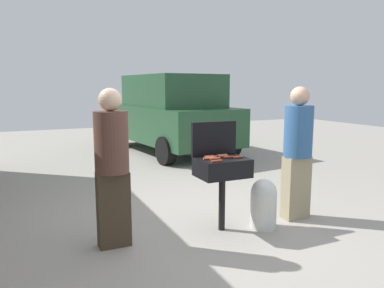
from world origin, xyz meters
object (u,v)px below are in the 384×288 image
object	(u,v)px
bbq_grill	(222,170)
hot_dog_0	(217,161)
hot_dog_2	(223,156)
hot_dog_3	(229,157)
hot_dog_5	(210,158)
hot_dog_8	(212,157)
hot_dog_7	(209,156)
propane_tank	(264,203)
person_right	(298,148)
hot_dog_6	(215,159)
hot_dog_9	(238,157)
parked_minivan	(170,113)
person_left	(112,162)
hot_dog_4	(222,155)
hot_dog_1	(208,158)

from	to	relation	value
bbq_grill	hot_dog_0	distance (m)	0.28
hot_dog_2	hot_dog_3	xyz separation A→B (m)	(0.03, -0.08, 0.00)
hot_dog_5	hot_dog_8	size ratio (longest dim) A/B	1.00
hot_dog_7	propane_tank	bearing A→B (deg)	-24.85
hot_dog_2	person_right	world-z (taller)	person_right
hot_dog_8	hot_dog_6	bearing A→B (deg)	-96.17
propane_tank	person_right	bearing A→B (deg)	11.07
hot_dog_8	hot_dog_9	xyz separation A→B (m)	(0.28, -0.14, 0.00)
bbq_grill	hot_dog_9	size ratio (longest dim) A/B	6.82
hot_dog_2	parked_minivan	bearing A→B (deg)	75.49
hot_dog_8	person_left	xyz separation A→B (m)	(-1.19, 0.01, 0.03)
propane_tank	person_left	xyz separation A→B (m)	(-1.79, 0.25, 0.61)
hot_dog_5	propane_tank	world-z (taller)	hot_dog_5
hot_dog_2	hot_dog_9	world-z (taller)	same
hot_dog_5	hot_dog_8	distance (m)	0.04
bbq_grill	propane_tank	distance (m)	0.67
hot_dog_9	propane_tank	xyz separation A→B (m)	(0.32, -0.10, -0.58)
hot_dog_0	hot_dog_2	bearing A→B (deg)	47.52
hot_dog_4	hot_dog_7	bearing A→B (deg)	-178.01
bbq_grill	hot_dog_8	size ratio (longest dim) A/B	6.82
hot_dog_7	person_left	size ratio (longest dim) A/B	0.08
hot_dog_9	hot_dog_1	bearing A→B (deg)	168.94
bbq_grill	hot_dog_8	distance (m)	0.20
hot_dog_2	parked_minivan	distance (m)	5.53
hot_dog_6	person_left	bearing A→B (deg)	174.22
propane_tank	person_right	distance (m)	0.86
hot_dog_7	propane_tank	distance (m)	0.89
person_left	parked_minivan	distance (m)	5.99
bbq_grill	hot_dog_3	world-z (taller)	hot_dog_3
hot_dog_3	hot_dog_0	bearing A→B (deg)	-148.04
bbq_grill	hot_dog_8	xyz separation A→B (m)	(-0.11, 0.08, 0.15)
parked_minivan	person_left	bearing A→B (deg)	55.97
hot_dog_1	hot_dog_5	bearing A→B (deg)	41.45
hot_dog_5	propane_tank	distance (m)	0.88
hot_dog_0	parked_minivan	xyz separation A→B (m)	(1.60, 5.59, 0.13)
hot_dog_6	propane_tank	size ratio (longest dim) A/B	0.21
bbq_grill	hot_dog_7	bearing A→B (deg)	134.58
hot_dog_5	hot_dog_0	bearing A→B (deg)	-97.71
hot_dog_8	parked_minivan	bearing A→B (deg)	73.96
hot_dog_9	hot_dog_5	bearing A→B (deg)	161.18
hot_dog_3	parked_minivan	world-z (taller)	parked_minivan
hot_dog_3	hot_dog_1	bearing A→B (deg)	175.69
hot_dog_2	parked_minivan	world-z (taller)	parked_minivan
hot_dog_1	hot_dog_7	xyz separation A→B (m)	(0.06, 0.11, 0.00)
hot_dog_0	hot_dog_4	xyz separation A→B (m)	(0.23, 0.29, 0.00)
hot_dog_1	hot_dog_7	size ratio (longest dim) A/B	1.00
hot_dog_5	person_left	bearing A→B (deg)	178.10
bbq_grill	person_right	distance (m)	1.10
hot_dog_1	hot_dog_6	size ratio (longest dim) A/B	1.00
hot_dog_8	propane_tank	size ratio (longest dim) A/B	0.21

